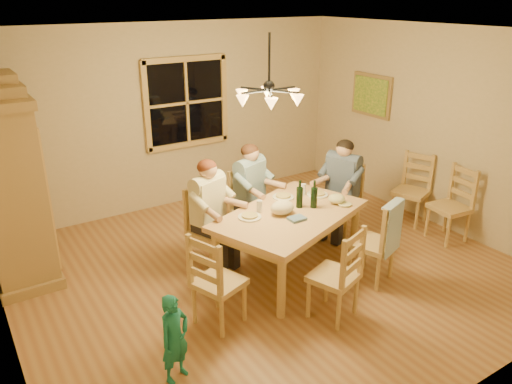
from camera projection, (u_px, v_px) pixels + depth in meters
floor at (267, 270)px, 5.93m from camera, size 5.50×5.50×0.00m
ceiling at (270, 32)px, 4.92m from camera, size 5.50×5.00×0.02m
wall_back at (174, 117)px, 7.38m from camera, size 5.50×0.02×2.70m
wall_right at (435, 128)px, 6.81m from camera, size 0.02×5.00×2.70m
window at (186, 103)px, 7.38m from camera, size 1.30×0.06×1.30m
painting at (371, 95)px, 7.63m from camera, size 0.06×0.78×0.64m
chandelier at (269, 95)px, 5.16m from camera, size 0.77×0.68×0.71m
armoire at (9, 187)px, 5.55m from camera, size 0.66×1.40×2.30m
dining_table at (290, 221)px, 5.65m from camera, size 2.01×1.60×0.76m
chair_far_left at (211, 242)px, 5.93m from camera, size 0.56×0.54×0.99m
chair_far_right at (251, 220)px, 6.50m from camera, size 0.56×0.54×0.99m
chair_near_left at (333, 289)px, 4.99m from camera, size 0.56×0.54×0.99m
chair_near_right at (371, 255)px, 5.63m from camera, size 0.56×0.54×0.99m
chair_end_left at (219, 296)px, 4.89m from camera, size 0.54×0.56×0.99m
chair_end_right at (340, 214)px, 6.68m from camera, size 0.54×0.56×0.99m
adult_woman at (209, 201)px, 5.73m from camera, size 0.50×0.52×0.87m
adult_plaid_man at (251, 182)px, 6.30m from camera, size 0.50×0.52×0.87m
adult_slate_man at (342, 177)px, 6.48m from camera, size 0.52×0.50×0.87m
towel at (391, 228)px, 5.38m from camera, size 0.39×0.22×0.58m
wine_bottle_a at (300, 194)px, 5.70m from camera, size 0.08×0.08×0.33m
wine_bottle_b at (314, 194)px, 5.69m from camera, size 0.08×0.08×0.33m
plate_woman at (250, 217)px, 5.48m from camera, size 0.26×0.26×0.02m
plate_plaid at (283, 197)px, 6.02m from camera, size 0.26×0.26×0.02m
plate_slate at (317, 195)px, 6.09m from camera, size 0.26×0.26×0.02m
wine_glass_a at (259, 206)px, 5.61m from camera, size 0.06×0.06×0.14m
wine_glass_b at (303, 189)px, 6.09m from camera, size 0.06×0.06×0.14m
cap at (337, 199)px, 5.85m from camera, size 0.20×0.20×0.11m
napkin at (297, 219)px, 5.43m from camera, size 0.22×0.19×0.03m
cloth_bundle at (282, 208)px, 5.56m from camera, size 0.28×0.22×0.15m
child at (175, 338)px, 4.13m from camera, size 0.34×0.28×0.81m
chair_spare_front at (448, 218)px, 6.56m from camera, size 0.46×0.48×0.99m
chair_spare_back at (410, 202)px, 7.07m from camera, size 0.54×0.56×0.99m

